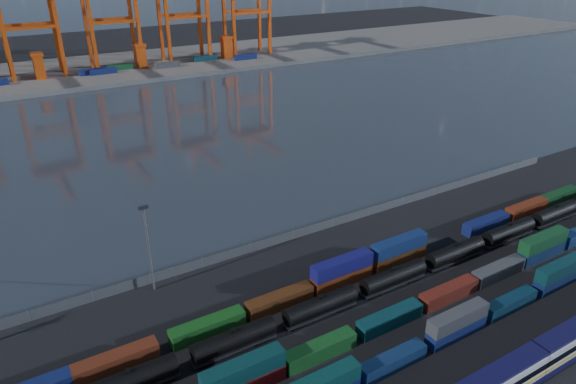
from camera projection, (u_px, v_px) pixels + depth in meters
ground at (382, 314)px, 84.51m from camera, size 700.00×700.00×0.00m
harbor_water at (168, 134)px, 165.59m from camera, size 700.00×700.00×0.00m
far_quay at (95, 70)px, 246.24m from camera, size 700.00×70.00×2.00m
container_row_south at (423, 343)px, 75.61m from camera, size 126.90×2.27×4.83m
container_row_mid at (393, 316)px, 81.58m from camera, size 141.63×2.41×5.14m
container_row_north at (336, 278)px, 90.80m from camera, size 141.39×2.45×5.23m
tanker_string at (393, 277)px, 90.31m from camera, size 137.53×2.91×4.16m
waterfront_fence at (293, 235)px, 105.69m from camera, size 160.12×0.12×2.20m
yard_light_mast at (148, 244)px, 86.61m from camera, size 1.60×0.40×16.60m
quay_containers at (76, 74)px, 228.90m from camera, size 172.58×10.99×2.60m
straddle_carriers at (92, 60)px, 234.40m from camera, size 140.00×7.00×11.10m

